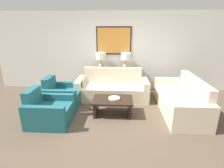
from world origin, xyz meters
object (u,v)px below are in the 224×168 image
object	(u,v)px
console_table	(113,80)
decorative_bowl	(114,98)
couch_by_side	(181,100)
table_lamp_right	(126,59)
armchair_near_camera	(49,112)
coffee_table	(113,104)
couch_by_back_wall	(112,89)
table_lamp_left	(101,59)
armchair_near_back_wall	(62,96)

from	to	relation	value
console_table	decorative_bowl	world-z (taller)	console_table
couch_by_side	table_lamp_right	bearing A→B (deg)	134.49
table_lamp_right	couch_by_side	distance (m)	2.21
couch_by_side	armchair_near_camera	distance (m)	3.35
console_table	coffee_table	bearing A→B (deg)	-87.76
couch_by_back_wall	decorative_bowl	bearing A→B (deg)	-84.51
couch_by_back_wall	couch_by_side	size ratio (longest dim) A/B	1.00
table_lamp_left	couch_by_side	world-z (taller)	table_lamp_left
decorative_bowl	armchair_near_back_wall	world-z (taller)	armchair_near_back_wall
couch_by_side	armchair_near_camera	size ratio (longest dim) A/B	2.32
couch_by_back_wall	console_table	bearing A→B (deg)	90.00
couch_by_side	decorative_bowl	xyz separation A→B (m)	(-1.75, -0.29, 0.15)
coffee_table	console_table	bearing A→B (deg)	92.24
table_lamp_right	decorative_bowl	distance (m)	1.91
console_table	table_lamp_left	size ratio (longest dim) A/B	2.25
table_lamp_left	couch_by_side	bearing A→B (deg)	-32.81
table_lamp_right	decorative_bowl	xyz separation A→B (m)	(-0.31, -1.76, -0.68)
couch_by_side	armchair_near_camera	bearing A→B (deg)	-166.52
couch_by_back_wall	decorative_bowl	size ratio (longest dim) A/B	7.40
console_table	armchair_near_camera	size ratio (longest dim) A/B	1.44
couch_by_back_wall	table_lamp_left	bearing A→B (deg)	122.10
couch_by_back_wall	couch_by_side	distance (m)	2.02
decorative_bowl	armchair_near_camera	xyz separation A→B (m)	(-1.50, -0.49, -0.16)
couch_by_side	couch_by_back_wall	bearing A→B (deg)	156.66
console_table	couch_by_back_wall	world-z (taller)	couch_by_back_wall
coffee_table	armchair_near_back_wall	world-z (taller)	armchair_near_back_wall
coffee_table	armchair_near_camera	size ratio (longest dim) A/B	1.06
armchair_near_camera	couch_by_side	bearing A→B (deg)	13.48
decorative_bowl	coffee_table	bearing A→B (deg)	-171.80
console_table	coffee_table	xyz separation A→B (m)	(0.07, -1.76, -0.07)
couch_by_back_wall	coffee_table	size ratio (longest dim) A/B	2.18
table_lamp_left	couch_by_back_wall	distance (m)	1.14
couch_by_back_wall	decorative_bowl	distance (m)	1.11
coffee_table	armchair_near_camera	distance (m)	1.54
console_table	couch_by_side	xyz separation A→B (m)	(1.86, -1.47, -0.07)
table_lamp_left	table_lamp_right	xyz separation A→B (m)	(0.83, 0.00, 0.00)
couch_by_side	decorative_bowl	bearing A→B (deg)	-170.57
armchair_near_back_wall	armchair_near_camera	bearing A→B (deg)	-90.00
table_lamp_right	coffee_table	distance (m)	1.97
table_lamp_left	armchair_near_back_wall	distance (m)	1.82
couch_by_back_wall	coffee_table	xyz separation A→B (m)	(0.07, -1.10, 0.00)
table_lamp_right	couch_by_back_wall	bearing A→B (deg)	-122.10
armchair_near_back_wall	couch_by_back_wall	bearing A→B (deg)	23.79
table_lamp_left	armchair_near_camera	size ratio (longest dim) A/B	0.64
table_lamp_left	coffee_table	size ratio (longest dim) A/B	0.60
table_lamp_left	couch_by_side	distance (m)	2.83
couch_by_side	armchair_near_back_wall	world-z (taller)	couch_by_side
console_table	armchair_near_back_wall	size ratio (longest dim) A/B	1.44
table_lamp_left	couch_by_back_wall	xyz separation A→B (m)	(0.42, -0.66, -0.82)
coffee_table	decorative_bowl	distance (m)	0.15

